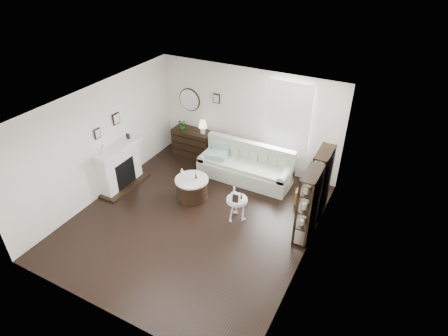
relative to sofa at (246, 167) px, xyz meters
The scene contains 18 objects.
room 1.49m from the sofa, 55.62° to the left, with size 5.50×5.50×5.50m.
fireplace 3.17m from the sofa, 145.89° to the right, with size 0.50×1.40×1.84m.
shelf_unit_far 2.15m from the sofa, 14.51° to the right, with size 0.30×0.80×1.60m.
shelf_unit_near 2.53m from the sofa, 35.11° to the right, with size 0.30×0.80×1.60m.
sofa is the anchor object (origin of this frame).
quilt 0.83m from the sofa, behind, with size 0.55×0.45×0.14m, color #279166.
suitcase 1.82m from the sofa, 13.30° to the right, with size 0.55×0.18×0.37m, color brown.
dresser 1.88m from the sofa, 167.87° to the left, with size 1.16×0.50×0.77m.
table_lamp 1.68m from the sofa, 165.23° to the left, with size 0.24×0.24×0.37m, color white, non-canonical shape.
potted_plant 2.24m from the sofa, behind, with size 0.25×0.22×0.28m, color #175217.
drum_table 1.60m from the sofa, 118.66° to the right, with size 0.79×0.79×0.55m.
pedestal_table 1.70m from the sofa, 72.09° to the right, with size 0.46×0.46×0.56m.
eiffel_drum 1.55m from the sofa, 116.73° to the right, with size 0.11×0.11×0.20m, color black, non-canonical shape.
bottle_drum 1.82m from the sofa, 122.92° to the right, with size 0.07×0.07×0.28m, color silver.
card_frame_drum 1.83m from the sofa, 117.17° to the right, with size 0.15×0.01×0.20m, color white.
eiffel_ped 1.72m from the sofa, 68.85° to the right, with size 0.11×0.11×0.19m, color black, non-canonical shape.
flask_ped 1.69m from the sofa, 74.55° to the right, with size 0.15×0.15×0.28m, color silver, non-canonical shape.
card_frame_ped 1.84m from the sofa, 72.66° to the right, with size 0.14×0.01×0.18m, color black.
Camera 1 is at (3.59, -5.43, 5.49)m, focal length 30.00 mm.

